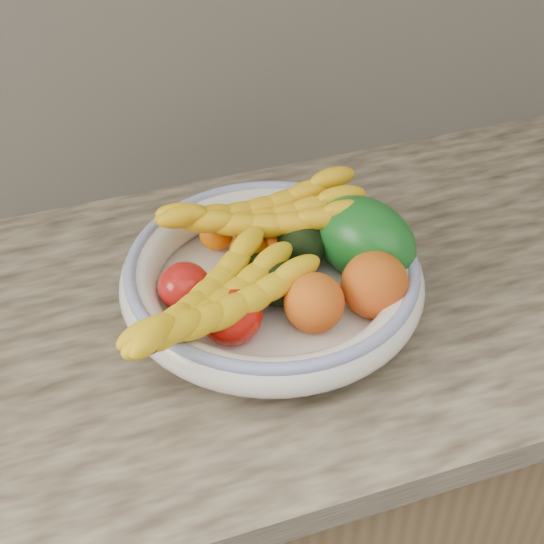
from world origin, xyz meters
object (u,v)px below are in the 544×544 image
(fruit_bowl, at_px, (272,279))
(green_mango, at_px, (364,239))
(banana_bunch_front, at_px, (215,308))
(banana_bunch_back, at_px, (263,220))

(fruit_bowl, xyz_separation_m, green_mango, (0.13, 0.01, 0.03))
(fruit_bowl, height_order, banana_bunch_front, banana_bunch_front)
(banana_bunch_front, bearing_deg, fruit_bowl, 3.52)
(banana_bunch_front, bearing_deg, green_mango, -13.55)
(green_mango, distance_m, banana_bunch_front, 0.23)
(fruit_bowl, relative_size, banana_bunch_back, 1.32)
(banana_bunch_back, bearing_deg, fruit_bowl, -93.25)
(banana_bunch_back, bearing_deg, banana_bunch_front, -121.12)
(green_mango, height_order, banana_bunch_back, green_mango)
(banana_bunch_back, relative_size, banana_bunch_front, 1.00)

